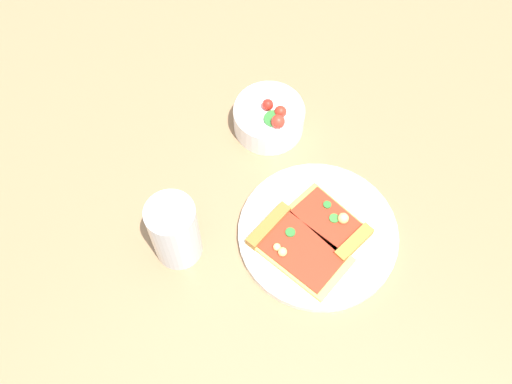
% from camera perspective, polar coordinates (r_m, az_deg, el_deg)
% --- Properties ---
extents(ground_plane, '(2.40, 2.40, 0.00)m').
position_cam_1_polar(ground_plane, '(0.96, 5.30, -2.52)').
color(ground_plane, '#93704C').
rests_on(ground_plane, ground).
extents(plate, '(0.26, 0.26, 0.01)m').
position_cam_1_polar(plate, '(0.95, 6.17, -4.14)').
color(plate, white).
rests_on(plate, ground_plane).
extents(pizza_slice_near, '(0.14, 0.09, 0.02)m').
position_cam_1_polar(pizza_slice_near, '(0.94, 7.76, -3.28)').
color(pizza_slice_near, gold).
rests_on(pizza_slice_near, plate).
extents(pizza_slice_far, '(0.15, 0.09, 0.02)m').
position_cam_1_polar(pizza_slice_far, '(0.92, 3.81, -5.42)').
color(pizza_slice_far, '#E5B256').
rests_on(pizza_slice_far, plate).
extents(salad_bowl, '(0.13, 0.13, 0.07)m').
position_cam_1_polar(salad_bowl, '(1.03, 1.32, 7.45)').
color(salad_bowl, white).
rests_on(salad_bowl, ground_plane).
extents(soda_glass, '(0.08, 0.08, 0.13)m').
position_cam_1_polar(soda_glass, '(0.89, -8.04, -4.06)').
color(soda_glass, silver).
rests_on(soda_glass, ground_plane).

